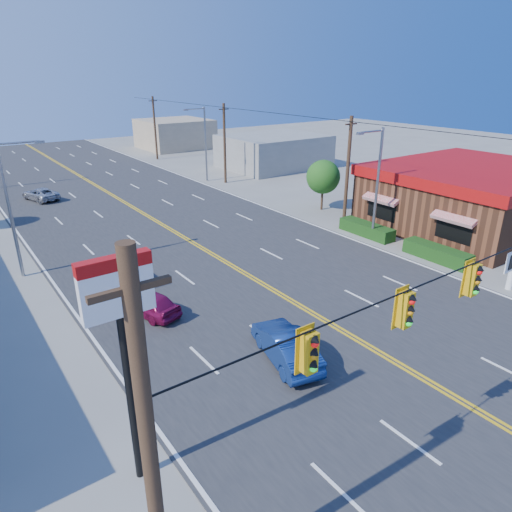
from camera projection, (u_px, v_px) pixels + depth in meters
ground at (464, 404)px, 16.89m from camera, size 160.00×160.00×0.00m
road at (200, 247)px, 31.93m from camera, size 20.00×120.00×0.06m
signal_span at (488, 286)px, 14.99m from camera, size 24.32×0.34×9.00m
kfc at (471, 196)px, 35.79m from camera, size 16.30×12.40×4.70m
pizza_hut_sign at (122, 328)px, 12.00m from camera, size 1.90×0.30×6.85m
streetlight_se at (376, 179)px, 31.57m from camera, size 2.55×0.25×8.00m
streetlight_ne at (204, 140)px, 49.63m from camera, size 2.55×0.25×8.00m
streetlight_sw at (12, 203)px, 25.91m from camera, size 2.55×0.25×8.00m
utility_pole_near at (348, 172)px, 35.45m from camera, size 0.28×0.28×8.40m
utility_pole_mid at (225, 144)px, 49.00m from camera, size 0.28×0.28×8.40m
utility_pole_far at (155, 128)px, 62.55m from camera, size 0.28×0.28×8.40m
tree_kfc_rear at (323, 177)px, 39.64m from camera, size 2.94×2.94×4.41m
bld_east_mid at (274, 151)px, 58.14m from camera, size 12.00×10.00×4.00m
bld_east_far at (175, 134)px, 73.00m from camera, size 10.00×10.00×4.40m
car_magenta at (149, 304)px, 22.85m from camera, size 2.44×3.90×1.24m
car_blue at (286, 346)px, 19.18m from camera, size 2.53×4.58×1.43m
car_white at (123, 272)px, 26.65m from camera, size 1.67×4.06×1.18m
car_silver at (40, 195)px, 43.34m from camera, size 3.08×4.60×1.17m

